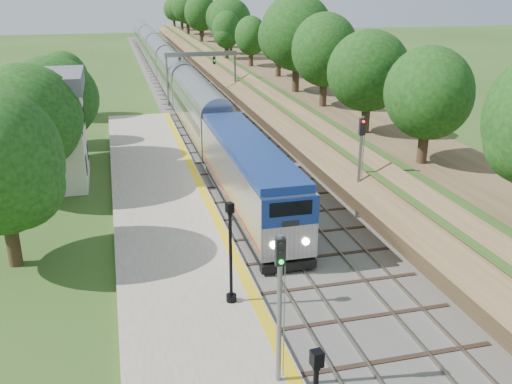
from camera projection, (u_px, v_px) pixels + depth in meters
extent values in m
cube|color=#4C4944|center=(192.00, 97.00, 72.04)|extent=(9.50, 170.00, 0.12)
cube|color=gray|center=(171.00, 97.00, 71.36)|extent=(0.08, 170.00, 0.16)
cube|color=gray|center=(182.00, 96.00, 71.69)|extent=(0.08, 170.00, 0.16)
cube|color=gray|center=(202.00, 95.00, 72.28)|extent=(0.08, 170.00, 0.16)
cube|color=gray|center=(214.00, 95.00, 72.62)|extent=(0.08, 170.00, 0.16)
cube|color=gray|center=(177.00, 254.00, 30.35)|extent=(6.40, 68.00, 0.38)
cube|color=gold|center=(229.00, 245.00, 30.94)|extent=(0.55, 68.00, 0.01)
cube|color=brown|center=(265.00, 83.00, 73.73)|extent=(9.00, 170.00, 3.00)
cube|color=brown|center=(235.00, 85.00, 72.90)|extent=(4.47, 170.00, 4.54)
cylinder|color=#332316|center=(509.00, 196.00, 26.97)|extent=(0.60, 0.60, 2.62)
cylinder|color=#332316|center=(254.00, 61.00, 72.40)|extent=(0.60, 0.60, 2.62)
sphere|color=black|center=(254.00, 32.00, 71.16)|extent=(5.70, 5.70, 5.70)
cylinder|color=#332316|center=(195.00, 30.00, 117.84)|extent=(0.60, 0.60, 2.62)
sphere|color=black|center=(195.00, 12.00, 116.60)|extent=(5.70, 5.70, 5.70)
cube|color=beige|center=(25.00, 140.00, 39.92)|extent=(8.00, 6.00, 6.80)
cube|color=#585B61|center=(17.00, 83.00, 38.53)|extent=(8.60, 6.60, 1.20)
cube|color=black|center=(86.00, 165.00, 39.77)|extent=(0.05, 1.10, 1.30)
cube|color=black|center=(88.00, 151.00, 43.04)|extent=(0.05, 1.10, 1.30)
cube|color=black|center=(82.00, 126.00, 38.80)|extent=(0.05, 1.10, 1.30)
cube|color=black|center=(84.00, 114.00, 42.07)|extent=(0.05, 1.10, 1.30)
cylinder|color=slate|center=(167.00, 80.00, 65.63)|extent=(0.24, 0.24, 6.20)
cylinder|color=slate|center=(235.00, 78.00, 67.47)|extent=(0.24, 0.24, 6.20)
cube|color=slate|center=(201.00, 54.00, 65.56)|extent=(8.40, 0.25, 0.50)
cube|color=black|center=(180.00, 62.00, 65.11)|extent=(0.30, 0.20, 0.90)
cube|color=black|center=(214.00, 60.00, 66.03)|extent=(0.30, 0.20, 0.90)
cylinder|color=#332316|center=(55.00, 185.00, 37.51)|extent=(0.60, 0.60, 2.45)
sphere|color=black|center=(48.00, 136.00, 36.35)|extent=(5.32, 5.32, 5.32)
cylinder|color=#332316|center=(68.00, 128.00, 52.05)|extent=(0.60, 0.60, 2.45)
sphere|color=black|center=(64.00, 92.00, 50.89)|extent=(5.32, 5.32, 5.32)
cube|color=black|center=(248.00, 203.00, 36.31)|extent=(2.69, 16.83, 0.58)
cube|color=#B7BAC1|center=(248.00, 174.00, 35.64)|extent=(2.92, 17.53, 3.31)
cube|color=navy|center=(248.00, 145.00, 34.98)|extent=(2.80, 16.83, 0.43)
cube|color=navy|center=(291.00, 212.00, 27.32)|extent=(2.89, 0.10, 1.46)
cube|color=black|center=(291.00, 209.00, 27.22)|extent=(2.14, 0.06, 0.73)
cube|color=#A2130F|center=(248.00, 191.00, 36.03)|extent=(2.94, 17.18, 0.10)
cube|color=#B7BAC1|center=(200.00, 114.00, 53.11)|extent=(2.92, 19.48, 3.80)
cube|color=#B7BAC1|center=(175.00, 80.00, 71.36)|extent=(2.92, 19.48, 3.80)
cube|color=#B7BAC1|center=(160.00, 60.00, 89.60)|extent=(2.92, 19.48, 3.80)
cube|color=#B7BAC1|center=(150.00, 47.00, 107.84)|extent=(2.92, 19.48, 3.80)
cube|color=#B7BAC1|center=(143.00, 37.00, 126.09)|extent=(2.92, 19.48, 3.80)
cube|color=black|center=(317.00, 358.00, 14.43)|extent=(0.33, 0.33, 0.42)
cube|color=silver|center=(317.00, 358.00, 14.43)|extent=(0.23, 0.23, 0.32)
cylinder|color=black|center=(231.00, 298.00, 25.50)|extent=(0.47, 0.47, 0.32)
cylinder|color=black|center=(231.00, 256.00, 24.78)|extent=(0.15, 0.15, 4.14)
cube|color=black|center=(230.00, 208.00, 23.98)|extent=(0.37, 0.37, 0.42)
cube|color=silver|center=(230.00, 208.00, 23.98)|extent=(0.26, 0.26, 0.32)
cylinder|color=slate|center=(279.00, 311.00, 19.52)|extent=(0.18, 0.18, 5.71)
cube|color=black|center=(280.00, 252.00, 18.73)|extent=(0.33, 0.22, 0.98)
cylinder|color=#0CE526|center=(281.00, 253.00, 18.61)|extent=(0.16, 0.06, 0.16)
cylinder|color=slate|center=(359.00, 168.00, 34.18)|extent=(0.18, 0.18, 6.36)
cube|color=black|center=(362.00, 127.00, 33.29)|extent=(0.35, 0.23, 1.03)
cylinder|color=#FF0C0C|center=(363.00, 127.00, 33.17)|extent=(0.16, 0.06, 0.16)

